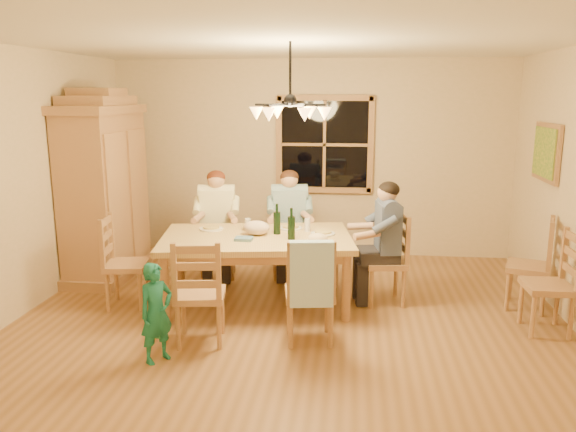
# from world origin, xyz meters

# --- Properties ---
(floor) EXTENTS (5.50, 5.50, 0.00)m
(floor) POSITION_xyz_m (0.00, 0.00, 0.00)
(floor) COLOR olive
(floor) RESTS_ON ground
(ceiling) EXTENTS (5.50, 5.00, 0.02)m
(ceiling) POSITION_xyz_m (0.00, 0.00, 2.70)
(ceiling) COLOR white
(ceiling) RESTS_ON wall_back
(wall_back) EXTENTS (5.50, 0.02, 2.70)m
(wall_back) POSITION_xyz_m (0.00, 2.50, 1.35)
(wall_back) COLOR beige
(wall_back) RESTS_ON floor
(wall_left) EXTENTS (0.02, 5.00, 2.70)m
(wall_left) POSITION_xyz_m (-2.75, 0.00, 1.35)
(wall_left) COLOR beige
(wall_left) RESTS_ON floor
(window) EXTENTS (1.30, 0.06, 1.30)m
(window) POSITION_xyz_m (0.20, 2.47, 1.55)
(window) COLOR black
(window) RESTS_ON wall_back
(painting) EXTENTS (0.06, 0.78, 0.64)m
(painting) POSITION_xyz_m (2.71, 1.20, 1.60)
(painting) COLOR #9A6743
(painting) RESTS_ON wall_right
(chandelier) EXTENTS (0.77, 0.68, 0.71)m
(chandelier) POSITION_xyz_m (-0.00, 0.00, 2.08)
(chandelier) COLOR black
(chandelier) RESTS_ON ceiling
(armoire) EXTENTS (0.66, 1.40, 2.30)m
(armoire) POSITION_xyz_m (-2.42, 1.20, 1.06)
(armoire) COLOR #9A6743
(armoire) RESTS_ON floor
(dining_table) EXTENTS (2.15, 1.50, 0.76)m
(dining_table) POSITION_xyz_m (-0.40, 0.40, 0.66)
(dining_table) COLOR tan
(dining_table) RESTS_ON floor
(chair_far_left) EXTENTS (0.50, 0.48, 0.99)m
(chair_far_left) POSITION_xyz_m (-1.04, 1.25, 0.30)
(chair_far_left) COLOR #A47048
(chair_far_left) RESTS_ON floor
(chair_far_right) EXTENTS (0.50, 0.48, 0.99)m
(chair_far_right) POSITION_xyz_m (-0.16, 1.38, 0.30)
(chair_far_right) COLOR #A47048
(chair_far_right) RESTS_ON floor
(chair_near_left) EXTENTS (0.50, 0.48, 0.99)m
(chair_near_left) POSITION_xyz_m (-0.75, -0.61, 0.30)
(chair_near_left) COLOR #A47048
(chair_near_left) RESTS_ON floor
(chair_near_right) EXTENTS (0.50, 0.48, 0.99)m
(chair_near_right) POSITION_xyz_m (0.23, -0.46, 0.30)
(chair_near_right) COLOR #A47048
(chair_near_right) RESTS_ON floor
(chair_end_left) EXTENTS (0.48, 0.50, 0.99)m
(chair_end_left) POSITION_xyz_m (-1.77, 0.19, 0.30)
(chair_end_left) COLOR #A47048
(chair_end_left) RESTS_ON floor
(chair_end_right) EXTENTS (0.48, 0.50, 0.99)m
(chair_end_right) POSITION_xyz_m (0.96, 0.61, 0.30)
(chair_end_right) COLOR #A47048
(chair_end_right) RESTS_ON floor
(adult_woman) EXTENTS (0.44, 0.47, 0.87)m
(adult_woman) POSITION_xyz_m (-1.04, 1.25, 0.84)
(adult_woman) COLOR #F1EDBA
(adult_woman) RESTS_ON floor
(adult_plaid_man) EXTENTS (0.44, 0.47, 0.87)m
(adult_plaid_man) POSITION_xyz_m (-0.16, 1.38, 0.84)
(adult_plaid_man) COLOR teal
(adult_plaid_man) RESTS_ON floor
(adult_slate_man) EXTENTS (0.47, 0.44, 0.87)m
(adult_slate_man) POSITION_xyz_m (0.96, 0.61, 0.84)
(adult_slate_man) COLOR #465271
(adult_slate_man) RESTS_ON floor
(towel) EXTENTS (0.39, 0.16, 0.58)m
(towel) POSITION_xyz_m (0.26, -0.64, 0.70)
(towel) COLOR #ACD1EA
(towel) RESTS_ON chair_near_right
(wine_bottle_a) EXTENTS (0.08, 0.08, 0.33)m
(wine_bottle_a) POSITION_xyz_m (-0.20, 0.51, 0.93)
(wine_bottle_a) COLOR black
(wine_bottle_a) RESTS_ON dining_table
(wine_bottle_b) EXTENTS (0.08, 0.08, 0.33)m
(wine_bottle_b) POSITION_xyz_m (-0.02, 0.30, 0.93)
(wine_bottle_b) COLOR black
(wine_bottle_b) RESTS_ON dining_table
(plate_woman) EXTENTS (0.26, 0.26, 0.02)m
(plate_woman) POSITION_xyz_m (-0.95, 0.62, 0.77)
(plate_woman) COLOR white
(plate_woman) RESTS_ON dining_table
(plate_plaid) EXTENTS (0.26, 0.26, 0.02)m
(plate_plaid) POSITION_xyz_m (-0.08, 0.75, 0.77)
(plate_plaid) COLOR white
(plate_plaid) RESTS_ON dining_table
(plate_slate) EXTENTS (0.26, 0.26, 0.02)m
(plate_slate) POSITION_xyz_m (0.29, 0.54, 0.77)
(plate_slate) COLOR white
(plate_slate) RESTS_ON dining_table
(wine_glass_a) EXTENTS (0.06, 0.06, 0.14)m
(wine_glass_a) POSITION_xyz_m (-0.54, 0.60, 0.83)
(wine_glass_a) COLOR silver
(wine_glass_a) RESTS_ON dining_table
(wine_glass_b) EXTENTS (0.06, 0.06, 0.14)m
(wine_glass_b) POSITION_xyz_m (0.12, 0.66, 0.83)
(wine_glass_b) COLOR silver
(wine_glass_b) RESTS_ON dining_table
(cap) EXTENTS (0.20, 0.20, 0.11)m
(cap) POSITION_xyz_m (0.26, 0.14, 0.82)
(cap) COLOR #D1B98B
(cap) RESTS_ON dining_table
(napkin) EXTENTS (0.20, 0.17, 0.03)m
(napkin) POSITION_xyz_m (-0.50, 0.21, 0.78)
(napkin) COLOR slate
(napkin) RESTS_ON dining_table
(cloth_bundle) EXTENTS (0.28, 0.22, 0.15)m
(cloth_bundle) POSITION_xyz_m (-0.41, 0.44, 0.84)
(cloth_bundle) COLOR #C6A78F
(cloth_bundle) RESTS_ON dining_table
(child) EXTENTS (0.35, 0.38, 0.86)m
(child) POSITION_xyz_m (-1.02, -1.01, 0.43)
(child) COLOR #18705E
(child) RESTS_ON floor
(chair_spare_front) EXTENTS (0.43, 0.45, 0.99)m
(chair_spare_front) POSITION_xyz_m (2.45, -0.00, 0.30)
(chair_spare_front) COLOR #A47048
(chair_spare_front) RESTS_ON floor
(chair_spare_back) EXTENTS (0.54, 0.55, 0.99)m
(chair_spare_back) POSITION_xyz_m (2.45, 0.61, 0.30)
(chair_spare_back) COLOR #A47048
(chair_spare_back) RESTS_ON floor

